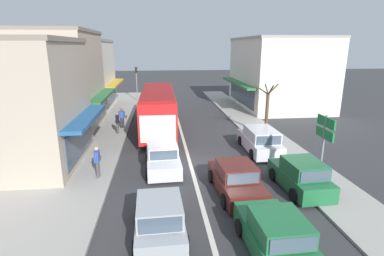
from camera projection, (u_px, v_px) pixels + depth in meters
name	position (u px, v px, depth m)	size (l,w,h in m)	color
ground_plane	(191.00, 167.00, 16.79)	(140.00, 140.00, 0.00)	#353538
lane_centre_line	(185.00, 145.00, 20.62)	(0.20, 28.00, 0.01)	silver
sidewalk_left	(90.00, 139.00, 21.78)	(5.20, 44.00, 0.14)	#A39E96
kerb_right	(262.00, 133.00, 23.19)	(2.80, 44.00, 0.12)	#A39E96
shopfront_corner_near	(1.00, 105.00, 16.15)	(8.94, 7.08, 7.04)	#B2A38E
shopfront_mid_block	(50.00, 81.00, 23.54)	(8.04, 8.29, 7.81)	#B2A38E
shopfront_far_end	(78.00, 75.00, 31.78)	(7.79, 8.44, 7.27)	silver
building_right_far	(278.00, 73.00, 32.90)	(9.24, 11.51, 7.52)	silver
city_bus	(158.00, 107.00, 23.87)	(2.82, 10.88, 3.23)	red
sedan_behind_bus_mid	(236.00, 180.00, 13.74)	(2.04, 4.27, 1.47)	#561E19
sedan_behind_bus_near	(163.00, 158.00, 16.43)	(2.02, 4.26, 1.47)	silver
hatchback_queue_gap_filler	(160.00, 219.00, 10.52)	(1.89, 3.74, 1.54)	#9EA3A8
sedan_adjacent_lane_lead	(278.00, 239.00, 9.50)	(1.96, 4.23, 1.47)	#1E6638
parked_hatchback_kerb_front	(301.00, 176.00, 14.00)	(1.93, 3.76, 1.54)	#1E6638
parked_wagon_kerb_second	(260.00, 140.00, 19.15)	(1.96, 4.51, 1.58)	silver
traffic_light_downstreet	(137.00, 78.00, 35.80)	(0.33, 0.24, 4.20)	gray
directional_road_sign	(325.00, 135.00, 13.56)	(0.10, 1.40, 3.60)	gray
street_tree_right	(267.00, 111.00, 22.13)	(1.74, 1.70, 3.98)	brown
pedestrian_with_handbag_near	(117.00, 122.00, 22.63)	(0.26, 0.65, 1.63)	#4C4742
pedestrian_browsing_midblock	(122.00, 117.00, 24.15)	(0.66, 0.29, 1.63)	#232838
pedestrian_far_walker	(97.00, 160.00, 15.00)	(0.25, 0.65, 1.63)	#4C4742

